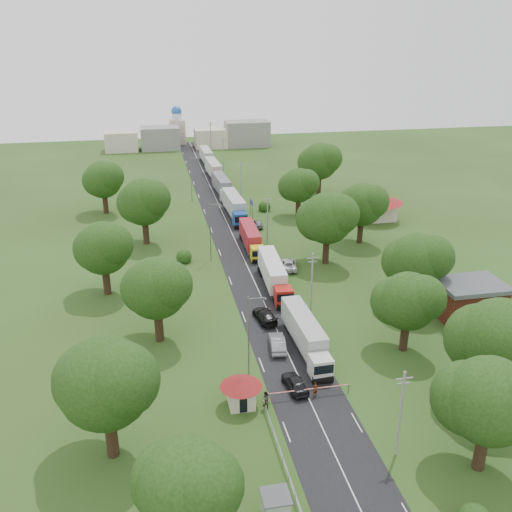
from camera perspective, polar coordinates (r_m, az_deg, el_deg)
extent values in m
plane|color=#2A4316|center=(83.53, 0.49, -3.98)|extent=(260.00, 260.00, 0.00)
cube|color=black|center=(101.57, -1.78, 0.89)|extent=(8.00, 200.00, 0.04)
cylinder|color=slate|center=(61.41, 1.08, -13.99)|extent=(0.20, 0.20, 1.10)
cube|color=slate|center=(61.12, 1.08, -13.61)|extent=(0.35, 0.35, 0.25)
cylinder|color=red|center=(62.09, 5.25, -13.12)|extent=(9.00, 0.12, 0.12)
cylinder|color=slate|center=(63.63, 9.24, -12.93)|extent=(0.10, 0.10, 1.00)
cube|color=beige|center=(60.62, -1.49, -13.78)|extent=(2.60, 2.60, 2.40)
cone|color=maroon|center=(59.64, -1.50, -12.46)|extent=(4.40, 4.40, 1.10)
cube|color=black|center=(60.69, -0.23, -13.49)|extent=(0.02, 1.20, 0.90)
cube|color=black|center=(59.70, -1.26, -14.66)|extent=(0.80, 0.02, 1.90)
cube|color=#99A593|center=(49.52, 1.98, -23.83)|extent=(2.00, 2.00, 2.30)
cube|color=#47494F|center=(48.67, 2.00, -22.84)|extent=(2.30, 2.30, 0.12)
cube|color=black|center=(49.59, 3.23, -23.52)|extent=(0.02, 1.00, 0.80)
cylinder|color=slate|center=(114.58, -0.36, 4.46)|extent=(0.12, 0.12, 4.00)
cylinder|color=slate|center=(116.83, -0.58, 4.81)|extent=(0.12, 0.12, 4.00)
cube|color=navy|center=(115.23, -0.47, 5.39)|extent=(0.06, 3.00, 1.00)
cube|color=silver|center=(115.23, -0.47, 5.39)|extent=(0.07, 3.10, 0.06)
cylinder|color=gray|center=(54.28, 14.21, -15.11)|extent=(0.24, 0.24, 9.00)
cube|color=gray|center=(52.11, 14.61, -11.77)|extent=(1.60, 0.10, 0.10)
cube|color=gray|center=(52.38, 14.56, -12.22)|extent=(1.20, 0.10, 0.10)
cylinder|color=gray|center=(76.71, 5.59, -2.85)|extent=(0.24, 0.24, 9.00)
cube|color=gray|center=(75.19, 5.69, -0.22)|extent=(1.60, 0.10, 0.10)
cube|color=gray|center=(75.38, 5.68, -0.58)|extent=(1.20, 0.10, 0.10)
cylinder|color=gray|center=(101.93, 1.15, 3.67)|extent=(0.24, 0.24, 9.00)
cube|color=gray|center=(100.80, 1.17, 5.72)|extent=(1.60, 0.10, 0.10)
cube|color=gray|center=(100.94, 1.17, 5.44)|extent=(1.20, 0.10, 0.10)
cylinder|color=gray|center=(128.32, -1.51, 7.55)|extent=(0.24, 0.24, 9.00)
cube|color=gray|center=(127.42, -1.53, 9.20)|extent=(1.60, 0.10, 0.10)
cube|color=gray|center=(127.53, -1.53, 8.98)|extent=(1.20, 0.10, 0.10)
cylinder|color=gray|center=(155.27, -3.29, 10.08)|extent=(0.24, 0.24, 9.00)
cube|color=gray|center=(154.52, -3.32, 11.46)|extent=(1.60, 0.10, 0.10)
cube|color=gray|center=(154.62, -3.31, 11.28)|extent=(1.20, 0.10, 0.10)
cylinder|color=gray|center=(182.53, -4.55, 11.86)|extent=(0.24, 0.24, 9.00)
cube|color=gray|center=(181.90, -4.59, 13.04)|extent=(1.60, 0.10, 0.10)
cube|color=gray|center=(181.98, -4.58, 12.88)|extent=(1.20, 0.10, 0.10)
cylinder|color=slate|center=(62.92, -0.76, -8.18)|extent=(0.16, 0.16, 10.00)
cube|color=slate|center=(60.84, 0.06, -4.27)|extent=(1.80, 0.10, 0.10)
cube|color=slate|center=(61.05, 0.79, -4.33)|extent=(0.50, 0.22, 0.15)
cylinder|color=slate|center=(94.48, -4.61, 2.41)|extent=(0.16, 0.16, 10.00)
cube|color=slate|center=(93.11, -4.14, 5.17)|extent=(1.80, 0.10, 0.10)
cube|color=slate|center=(93.25, -3.65, 5.11)|extent=(0.50, 0.22, 0.15)
cylinder|color=slate|center=(127.85, -6.50, 7.59)|extent=(0.16, 0.16, 10.00)
cube|color=slate|center=(126.84, -6.18, 9.67)|extent=(1.80, 0.10, 0.10)
cube|color=slate|center=(126.94, -5.81, 9.63)|extent=(0.50, 0.22, 0.15)
cylinder|color=#382616|center=(56.53, 21.57, -17.51)|extent=(1.08, 1.08, 4.20)
sphere|color=#1A330E|center=(53.54, 22.35, -13.23)|extent=(7.70, 7.70, 7.70)
sphere|color=#1A330E|center=(54.23, 20.48, -13.15)|extent=(6.60, 6.60, 6.60)
cylinder|color=#382616|center=(64.63, 22.47, -12.02)|extent=(1.12, 1.12, 4.55)
sphere|color=#1A330E|center=(61.84, 23.22, -7.70)|extent=(8.40, 8.40, 8.40)
sphere|color=#1A330E|center=(62.56, 21.48, -7.70)|extent=(7.20, 7.20, 7.20)
cylinder|color=#382616|center=(71.69, 14.61, -7.73)|extent=(1.04, 1.04, 3.85)
sphere|color=#1A330E|center=(69.54, 14.98, -4.38)|extent=(7.00, 7.00, 7.00)
sphere|color=#1A330E|center=(68.96, 16.33, -4.07)|extent=(5.50, 5.50, 5.50)
sphere|color=#1A330E|center=(70.35, 13.77, -4.39)|extent=(6.00, 6.00, 6.00)
cylinder|color=#382616|center=(81.99, 15.51, -3.74)|extent=(1.08, 1.08, 4.20)
sphere|color=#1A330E|center=(79.96, 15.88, -0.43)|extent=(7.70, 7.70, 7.70)
sphere|color=#1A330E|center=(79.39, 17.17, -0.11)|extent=(6.05, 6.05, 6.05)
sphere|color=#1A330E|center=(80.83, 14.72, -0.49)|extent=(6.60, 6.60, 6.60)
cylinder|color=#382616|center=(94.59, 7.00, 0.57)|extent=(1.12, 1.12, 4.55)
sphere|color=#1A330E|center=(92.71, 7.16, 3.78)|extent=(8.40, 8.40, 8.40)
sphere|color=#1A330E|center=(91.83, 8.31, 4.13)|extent=(6.60, 6.60, 6.60)
sphere|color=#1A330E|center=(93.90, 6.17, 3.67)|extent=(7.20, 7.20, 7.20)
cylinder|color=#382616|center=(104.63, 10.37, 2.40)|extent=(1.08, 1.08, 4.20)
sphere|color=#1A330E|center=(103.05, 10.56, 5.09)|extent=(7.70, 7.70, 7.70)
sphere|color=#1A330E|center=(102.35, 11.54, 5.38)|extent=(6.05, 6.05, 6.05)
sphere|color=#1A330E|center=(104.04, 9.71, 4.99)|extent=(6.60, 6.60, 6.60)
cylinder|color=#382616|center=(117.85, 4.23, 4.86)|extent=(1.04, 1.04, 3.85)
sphere|color=#1A330E|center=(116.55, 4.30, 7.06)|extent=(7.00, 7.00, 7.00)
sphere|color=#1A330E|center=(115.76, 5.04, 7.31)|extent=(5.50, 5.50, 5.50)
sphere|color=#1A330E|center=(117.59, 3.66, 6.96)|extent=(6.00, 6.00, 6.00)
cylinder|color=#382616|center=(134.04, 6.30, 7.07)|extent=(1.12, 1.12, 4.55)
sphere|color=#1A330E|center=(132.72, 6.40, 9.40)|extent=(8.40, 8.40, 8.40)
sphere|color=#1A330E|center=(131.86, 7.21, 9.68)|extent=(6.60, 6.60, 6.60)
sphere|color=#1A330E|center=(133.90, 5.70, 9.27)|extent=(7.20, 7.20, 7.20)
sphere|color=#1A330E|center=(43.58, -6.98, -21.83)|extent=(7.00, 7.00, 7.00)
sphere|color=#1A330E|center=(42.39, -5.10, -21.86)|extent=(5.50, 5.50, 5.50)
sphere|color=#1A330E|center=(44.81, -8.45, -21.30)|extent=(6.00, 6.00, 6.00)
cylinder|color=#382616|center=(55.67, -14.26, -16.94)|extent=(1.12, 1.12, 4.55)
sphere|color=#1A330E|center=(52.40, -14.84, -12.17)|extent=(8.40, 8.40, 8.40)
sphere|color=#1A330E|center=(50.79, -13.28, -11.99)|extent=(6.60, 6.60, 6.60)
sphere|color=#1A330E|center=(54.10, -15.99, -11.88)|extent=(7.20, 7.20, 7.20)
cylinder|color=#382616|center=(72.30, -9.69, -6.86)|extent=(1.08, 1.08, 4.20)
sphere|color=#1A330E|center=(69.99, -9.95, -3.18)|extent=(7.70, 7.70, 7.70)
sphere|color=#1A330E|center=(68.66, -8.82, -2.86)|extent=(6.05, 6.05, 6.05)
sphere|color=#1A330E|center=(71.47, -10.84, -3.18)|extent=(6.60, 6.60, 6.60)
cylinder|color=#382616|center=(86.04, -14.72, -2.40)|extent=(1.08, 1.08, 4.20)
sphere|color=#1A330E|center=(84.11, -15.05, 0.78)|extent=(7.70, 7.70, 7.70)
sphere|color=#1A330E|center=(82.69, -14.20, 1.11)|extent=(6.05, 6.05, 6.05)
sphere|color=#1A330E|center=(85.68, -15.70, 0.71)|extent=(6.60, 6.60, 6.60)
cylinder|color=#382616|center=(104.32, -10.96, 2.40)|extent=(1.12, 1.12, 4.55)
sphere|color=#1A330E|center=(102.62, -11.18, 5.33)|extent=(8.40, 8.40, 8.40)
sphere|color=#1A330E|center=(101.21, -10.36, 5.69)|extent=(6.60, 6.60, 6.60)
sphere|color=#1A330E|center=(104.24, -11.83, 5.20)|extent=(7.20, 7.20, 7.20)
cylinder|color=#382616|center=(123.74, -14.82, 5.10)|extent=(1.08, 1.08, 4.20)
sphere|color=#1A330E|center=(122.41, -15.06, 7.40)|extent=(7.70, 7.70, 7.70)
sphere|color=#1A330E|center=(121.05, -14.47, 7.70)|extent=(6.05, 6.05, 6.05)
sphere|color=#1A330E|center=(123.95, -15.51, 7.27)|extent=(6.60, 6.60, 6.60)
cube|color=maroon|center=(81.61, 20.53, -4.36)|extent=(8.00, 6.00, 4.60)
cube|color=#47494F|center=(80.54, 20.78, -2.70)|extent=(8.60, 6.60, 0.60)
cube|color=beige|center=(118.12, 11.93, 4.52)|extent=(7.00, 5.00, 4.00)
cone|color=maroon|center=(117.31, 12.04, 5.87)|extent=(10.08, 10.08, 1.80)
cube|color=gray|center=(186.53, -9.56, 11.54)|extent=(12.00, 8.00, 7.00)
cube|color=beige|center=(187.74, -4.57, 11.68)|extent=(10.00, 8.00, 6.00)
cube|color=gray|center=(189.30, -0.89, 12.14)|extent=(14.00, 8.00, 8.00)
cube|color=beige|center=(186.67, -13.29, 11.11)|extent=(10.00, 8.00, 6.00)
cube|color=beige|center=(194.57, -7.86, 12.21)|extent=(5.00, 5.00, 8.00)
cylinder|color=silver|center=(193.79, -7.94, 13.67)|extent=(3.20, 3.20, 2.00)
sphere|color=#2659B2|center=(193.57, -7.96, 14.14)|extent=(3.40, 3.40, 3.40)
cube|color=silver|center=(64.84, 6.47, -10.93)|extent=(2.44, 2.44, 2.47)
cube|color=black|center=(63.70, 6.81, -11.24)|extent=(2.27, 0.09, 1.09)
cube|color=slate|center=(64.49, 6.74, -12.20)|extent=(2.18, 0.32, 0.35)
cube|color=slate|center=(70.86, 4.78, -8.50)|extent=(2.63, 11.43, 0.30)
cube|color=#AFAEB3|center=(70.23, 4.76, -7.13)|extent=(2.84, 11.73, 2.96)
cylinder|color=black|center=(64.71, 6.67, -12.12)|extent=(2.32, 0.99, 0.99)
cylinder|color=black|center=(66.11, 6.20, -11.28)|extent=(2.32, 0.99, 0.99)
cylinder|color=black|center=(73.87, 4.05, -7.33)|extent=(2.32, 0.99, 0.99)
cylinder|color=black|center=(75.11, 3.76, -6.79)|extent=(2.32, 0.99, 0.99)
cube|color=red|center=(79.83, 2.76, -4.05)|extent=(2.55, 2.55, 2.54)
cube|color=black|center=(78.61, 2.98, -4.20)|extent=(2.33, 0.14, 1.12)
cube|color=slate|center=(79.28, 2.95, -5.07)|extent=(2.24, 0.36, 0.36)
cube|color=slate|center=(86.42, 1.63, -2.50)|extent=(2.91, 11.77, 0.30)
cube|color=silver|center=(85.95, 1.60, -1.31)|extent=(3.13, 12.08, 3.04)
cylinder|color=black|center=(79.52, 2.90, -5.02)|extent=(2.38, 1.01, 1.01)
cylinder|color=black|center=(81.10, 2.59, -4.45)|extent=(2.38, 1.01, 1.01)
cylinder|color=black|center=(89.69, 1.13, -1.72)|extent=(2.38, 1.01, 1.01)
cylinder|color=black|center=(91.05, 0.93, -1.34)|extent=(2.38, 1.01, 1.01)
cube|color=yellow|center=(94.97, 0.13, 0.29)|extent=(2.29, 2.29, 2.32)
cube|color=black|center=(93.83, 0.27, 0.22)|extent=(2.14, 0.08, 1.02)
cube|color=slate|center=(94.35, 0.26, -0.47)|extent=(2.05, 0.31, 0.33)
cube|color=slate|center=(101.19, -0.58, 1.24)|extent=(2.42, 10.73, 0.28)
cube|color=maroon|center=(100.86, -0.62, 2.18)|extent=(2.62, 11.02, 2.79)
cylinder|color=black|center=(94.58, 0.23, -0.44)|extent=(2.18, 0.93, 0.93)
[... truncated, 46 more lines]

